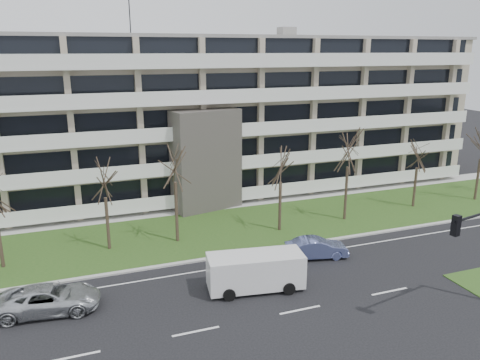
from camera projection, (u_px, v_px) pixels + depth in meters
name	position (u px, v px, depth m)	size (l,w,h in m)	color
ground	(300.00, 310.00, 26.07)	(160.00, 160.00, 0.00)	black
grass_verge	(226.00, 229.00, 37.82)	(90.00, 10.00, 0.06)	#234A18
curb	(248.00, 253.00, 33.29)	(90.00, 0.35, 0.12)	#B2B2AD
sidewalk	(207.00, 208.00, 42.78)	(90.00, 2.00, 0.08)	#B2B2AD
lane_edge_line	(256.00, 262.00, 31.95)	(90.00, 0.12, 0.01)	white
apartment_building	(186.00, 116.00, 46.90)	(60.50, 15.10, 18.75)	tan
silver_pickup	(49.00, 299.00, 25.75)	(2.51, 5.45, 1.51)	#BABEC3
blue_sedan	(316.00, 248.00, 32.48)	(1.50, 4.31, 1.42)	#6672B1
white_van	(257.00, 268.00, 28.06)	(6.01, 3.02, 2.23)	white
tree_2	(104.00, 177.00, 32.54)	(3.51, 3.51, 7.03)	#382B21
tree_3	(174.00, 158.00, 33.63)	(4.18, 4.18, 8.35)	#382B21
tree_4	(281.00, 163.00, 36.06)	(3.60, 3.60, 7.19)	#382B21
tree_5	(349.00, 145.00, 38.20)	(4.14, 4.14, 8.29)	#382B21
tree_6	(418.00, 152.00, 41.79)	(3.32, 3.32, 6.65)	#382B21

